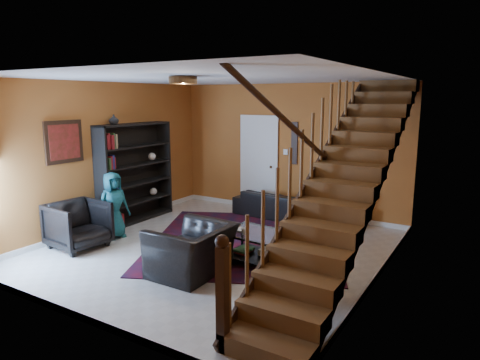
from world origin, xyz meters
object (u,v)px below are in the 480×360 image
object	(u,v)px
sofa	(278,205)
armchair_left	(78,225)
bookshelf	(136,174)
coffee_table	(266,247)
armchair_right	(192,250)

from	to	relation	value
sofa	armchair_left	distance (m)	4.00
bookshelf	coffee_table	distance (m)	3.58
sofa	coffee_table	bearing A→B (deg)	116.35
armchair_right	coffee_table	xyz separation A→B (m)	(0.75, 0.83, -0.07)
sofa	armchair_left	xyz separation A→B (m)	(-2.04, -3.43, 0.12)
bookshelf	sofa	world-z (taller)	bookshelf
armchair_left	coffee_table	bearing A→B (deg)	-67.65
armchair_left	sofa	bearing A→B (deg)	-25.24
coffee_table	sofa	bearing A→B (deg)	112.31
bookshelf	armchair_left	size ratio (longest dim) A/B	2.30
bookshelf	sofa	distance (m)	3.02
sofa	armchair_left	world-z (taller)	armchair_left
bookshelf	armchair_left	bearing A→B (deg)	-78.41
sofa	armchair_left	size ratio (longest dim) A/B	2.15
armchair_right	armchair_left	bearing A→B (deg)	-87.54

